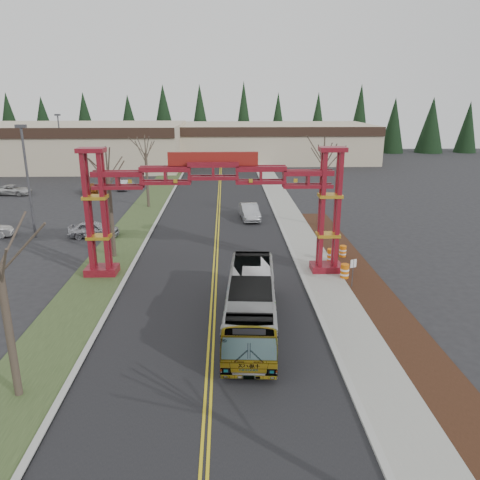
{
  "coord_description": "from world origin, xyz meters",
  "views": [
    {
      "loc": [
        0.82,
        -13.33,
        12.12
      ],
      "look_at": [
        1.66,
        13.64,
        3.82
      ],
      "focal_mm": 35.0,
      "sensor_mm": 36.0,
      "label": 1
    }
  ],
  "objects_px": {
    "parked_car_mid_a": "(90,188)",
    "light_pole_far": "(60,141)",
    "parked_car_near_a": "(94,229)",
    "parked_car_far_a": "(125,184)",
    "gateway_arch": "(214,191)",
    "barrel_north": "(343,252)",
    "retail_building_west": "(52,146)",
    "bare_tree_median_far": "(146,154)",
    "light_pole_near": "(27,174)",
    "parked_car_far_b": "(13,190)",
    "retail_building_east": "(272,142)",
    "bare_tree_median_mid": "(108,176)",
    "transit_bus": "(251,303)",
    "barrel_south": "(345,272)",
    "barrel_mid": "(331,256)",
    "silver_sedan": "(250,212)",
    "street_sign": "(353,268)",
    "bare_tree_right_far": "(324,162)"
  },
  "relations": [
    {
      "from": "parked_car_mid_a",
      "to": "gateway_arch",
      "type": "bearing_deg",
      "value": 102.52
    },
    {
      "from": "retail_building_east",
      "to": "barrel_south",
      "type": "bearing_deg",
      "value": -90.93
    },
    {
      "from": "light_pole_far",
      "to": "barrel_north",
      "type": "bearing_deg",
      "value": -49.22
    },
    {
      "from": "retail_building_west",
      "to": "gateway_arch",
      "type": "bearing_deg",
      "value": -60.93
    },
    {
      "from": "silver_sedan",
      "to": "bare_tree_median_mid",
      "type": "height_order",
      "value": "bare_tree_median_mid"
    },
    {
      "from": "parked_car_far_a",
      "to": "bare_tree_right_far",
      "type": "bearing_deg",
      "value": 144.75
    },
    {
      "from": "bare_tree_median_far",
      "to": "parked_car_mid_a",
      "type": "bearing_deg",
      "value": 136.67
    },
    {
      "from": "retail_building_east",
      "to": "light_pole_far",
      "type": "bearing_deg",
      "value": -151.64
    },
    {
      "from": "parked_car_far_a",
      "to": "barrel_mid",
      "type": "height_order",
      "value": "parked_car_far_a"
    },
    {
      "from": "silver_sedan",
      "to": "barrel_south",
      "type": "relative_size",
      "value": 4.34
    },
    {
      "from": "retail_building_east",
      "to": "bare_tree_median_mid",
      "type": "xyz_separation_m",
      "value": [
        -18.0,
        -58.13,
        2.87
      ]
    },
    {
      "from": "transit_bus",
      "to": "parked_car_far_a",
      "type": "xyz_separation_m",
      "value": [
        -14.98,
        40.42,
        -0.82
      ]
    },
    {
      "from": "street_sign",
      "to": "transit_bus",
      "type": "bearing_deg",
      "value": -142.51
    },
    {
      "from": "silver_sedan",
      "to": "street_sign",
      "type": "relative_size",
      "value": 2.39
    },
    {
      "from": "light_pole_near",
      "to": "transit_bus",
      "type": "bearing_deg",
      "value": -43.99
    },
    {
      "from": "barrel_mid",
      "to": "light_pole_near",
      "type": "bearing_deg",
      "value": 163.32
    },
    {
      "from": "parked_car_far_a",
      "to": "light_pole_near",
      "type": "distance_m",
      "value": 23.45
    },
    {
      "from": "light_pole_near",
      "to": "retail_building_east",
      "type": "bearing_deg",
      "value": 63.42
    },
    {
      "from": "silver_sedan",
      "to": "parked_car_far_a",
      "type": "relative_size",
      "value": 1.19
    },
    {
      "from": "parked_car_far_b",
      "to": "retail_building_east",
      "type": "bearing_deg",
      "value": -39.21
    },
    {
      "from": "parked_car_near_a",
      "to": "parked_car_far_a",
      "type": "relative_size",
      "value": 1.1
    },
    {
      "from": "retail_building_west",
      "to": "silver_sedan",
      "type": "xyz_separation_m",
      "value": [
        33.26,
        -38.67,
        -2.97
      ]
    },
    {
      "from": "parked_car_far_b",
      "to": "bare_tree_median_mid",
      "type": "relative_size",
      "value": 0.54
    },
    {
      "from": "bare_tree_median_far",
      "to": "light_pole_far",
      "type": "xyz_separation_m",
      "value": [
        -16.73,
        22.02,
        -0.5
      ]
    },
    {
      "from": "retail_building_east",
      "to": "barrel_mid",
      "type": "relative_size",
      "value": 34.49
    },
    {
      "from": "retail_building_east",
      "to": "bare_tree_median_mid",
      "type": "distance_m",
      "value": 60.92
    },
    {
      "from": "parked_car_far_b",
      "to": "barrel_north",
      "type": "height_order",
      "value": "parked_car_far_b"
    },
    {
      "from": "gateway_arch",
      "to": "barrel_mid",
      "type": "xyz_separation_m",
      "value": [
        8.75,
        1.9,
        -5.43
      ]
    },
    {
      "from": "parked_car_mid_a",
      "to": "light_pole_far",
      "type": "bearing_deg",
      "value": -77.27
    },
    {
      "from": "parked_car_mid_a",
      "to": "parked_car_far_a",
      "type": "bearing_deg",
      "value": -165.08
    },
    {
      "from": "retail_building_west",
      "to": "silver_sedan",
      "type": "bearing_deg",
      "value": -49.3
    },
    {
      "from": "gateway_arch",
      "to": "barrel_north",
      "type": "xyz_separation_m",
      "value": [
        9.94,
        3.02,
        -5.48
      ]
    },
    {
      "from": "light_pole_far",
      "to": "barrel_mid",
      "type": "xyz_separation_m",
      "value": [
        33.48,
        -41.3,
        -4.98
      ]
    },
    {
      "from": "silver_sedan",
      "to": "light_pole_near",
      "type": "height_order",
      "value": "light_pole_near"
    },
    {
      "from": "barrel_north",
      "to": "light_pole_far",
      "type": "bearing_deg",
      "value": 130.78
    },
    {
      "from": "silver_sedan",
      "to": "parked_car_far_b",
      "type": "bearing_deg",
      "value": 149.97
    },
    {
      "from": "parked_car_mid_a",
      "to": "barrel_north",
      "type": "height_order",
      "value": "parked_car_mid_a"
    },
    {
      "from": "silver_sedan",
      "to": "street_sign",
      "type": "height_order",
      "value": "street_sign"
    },
    {
      "from": "gateway_arch",
      "to": "light_pole_far",
      "type": "height_order",
      "value": "light_pole_far"
    },
    {
      "from": "retail_building_west",
      "to": "parked_car_near_a",
      "type": "xyz_separation_m",
      "value": [
        19.0,
        -44.65,
        -3.01
      ]
    },
    {
      "from": "retail_building_west",
      "to": "parked_car_far_a",
      "type": "height_order",
      "value": "retail_building_west"
    },
    {
      "from": "retail_building_east",
      "to": "parked_car_far_b",
      "type": "xyz_separation_m",
      "value": [
        -36.42,
        -33.24,
        -2.87
      ]
    },
    {
      "from": "retail_building_west",
      "to": "bare_tree_median_far",
      "type": "bearing_deg",
      "value": -56.13
    },
    {
      "from": "parked_car_far_a",
      "to": "light_pole_near",
      "type": "xyz_separation_m",
      "value": [
        -3.44,
        -22.64,
        5.05
      ]
    },
    {
      "from": "barrel_north",
      "to": "parked_car_far_a",
      "type": "bearing_deg",
      "value": 128.14
    },
    {
      "from": "light_pole_near",
      "to": "parked_car_far_b",
      "type": "bearing_deg",
      "value": 117.68
    },
    {
      "from": "light_pole_far",
      "to": "barrel_north",
      "type": "relative_size",
      "value": 9.58
    },
    {
      "from": "barrel_mid",
      "to": "barrel_south",
      "type": "bearing_deg",
      "value": -86.19
    },
    {
      "from": "retail_building_east",
      "to": "parked_car_far_b",
      "type": "bearing_deg",
      "value": -137.62
    },
    {
      "from": "silver_sedan",
      "to": "bare_tree_median_far",
      "type": "distance_m",
      "value": 13.74
    }
  ]
}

